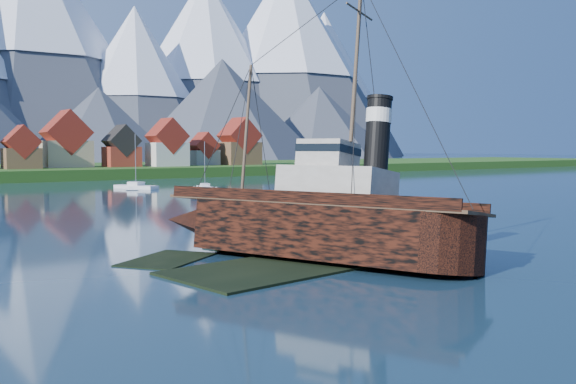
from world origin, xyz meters
TOP-DOWN VIEW (x-y plane):
  - ground at (0.00, 0.00)m, footprint 1400.00×1400.00m
  - shoal at (1.78, 2.15)m, footprint 31.71×21.24m
  - tugboat_wreck at (0.88, 0.76)m, footprint 6.94×29.90m
  - sailboat_d at (34.19, 81.86)m, footprint 3.80×8.09m
  - sailboat_e at (22.72, 92.19)m, footprint 6.94×10.94m

SIDE VIEW (x-z plane):
  - shoal at x=1.78m, z-range -0.92..0.22m
  - ground at x=0.00m, z-range 0.00..0.00m
  - sailboat_d at x=34.19m, z-range -5.11..5.60m
  - sailboat_e at x=22.72m, z-range -5.99..6.53m
  - tugboat_wreck at x=0.88m, z-range -8.87..14.82m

